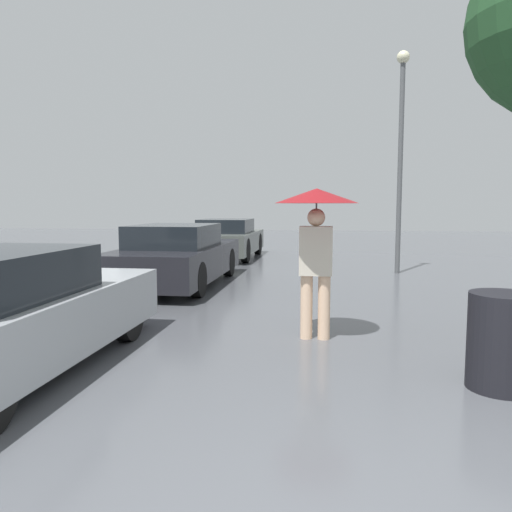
# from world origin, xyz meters

# --- Properties ---
(pedestrian) EXTENTS (0.97, 0.97, 1.77)m
(pedestrian) POSITION_xyz_m (-0.30, 4.05, 1.39)
(pedestrian) COLOR beige
(pedestrian) RESTS_ON ground_plane
(parked_car_middle) EXTENTS (1.69, 4.33, 1.20)m
(parked_car_middle) POSITION_xyz_m (-3.11, 7.74, 0.57)
(parked_car_middle) COLOR black
(parked_car_middle) RESTS_ON ground_plane
(parked_car_farthest) EXTENTS (1.68, 3.98, 1.16)m
(parked_car_farthest) POSITION_xyz_m (-3.14, 12.89, 0.56)
(parked_car_farthest) COLOR #4C514C
(parked_car_farthest) RESTS_ON ground_plane
(street_lamp) EXTENTS (0.29, 0.29, 5.00)m
(street_lamp) POSITION_xyz_m (1.45, 10.09, 3.09)
(street_lamp) COLOR #515456
(street_lamp) RESTS_ON ground_plane
(trash_bin) EXTENTS (0.58, 0.58, 0.83)m
(trash_bin) POSITION_xyz_m (1.33, 2.65, 0.42)
(trash_bin) COLOR black
(trash_bin) RESTS_ON ground_plane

